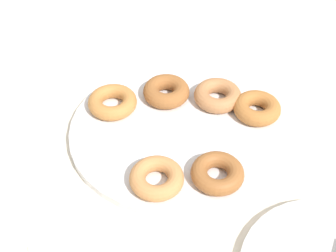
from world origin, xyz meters
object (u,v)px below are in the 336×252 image
at_px(donut_1, 218,95).
at_px(donut_5, 257,108).
at_px(donut_4, 217,173).
at_px(donut_2, 112,102).
at_px(donut_0, 157,178).
at_px(donut_3, 166,91).
at_px(donut_plate, 173,130).

xyz_separation_m(donut_1, donut_5, (-0.07, 0.02, 0.00)).
bearing_deg(donut_4, donut_2, -27.74).
xyz_separation_m(donut_0, donut_4, (-0.09, -0.03, 0.00)).
bearing_deg(donut_3, donut_1, -170.96).
bearing_deg(donut_0, donut_1, -103.99).
xyz_separation_m(donut_plate, donut_2, (0.11, -0.02, 0.02)).
relative_size(donut_plate, donut_3, 4.19).
relative_size(donut_3, donut_4, 1.03).
height_order(donut_0, donut_4, same).
bearing_deg(donut_plate, donut_1, -125.45).
distance_m(donut_2, donut_4, 0.24).
bearing_deg(donut_4, donut_0, 21.15).
bearing_deg(donut_5, donut_3, -0.20).
bearing_deg(donut_3, donut_2, 31.35).
bearing_deg(donut_5, donut_plate, 27.73).
relative_size(donut_plate, donut_4, 4.32).
relative_size(donut_plate, donut_0, 4.25).
distance_m(donut_0, donut_3, 0.20).
xyz_separation_m(donut_2, donut_5, (-0.25, -0.05, 0.00)).
relative_size(donut_plate, donut_1, 4.14).
height_order(donut_plate, donut_5, donut_5).
bearing_deg(donut_4, donut_plate, -44.07).
relative_size(donut_0, donut_5, 1.01).
bearing_deg(donut_0, donut_5, -122.67).
bearing_deg(donut_5, donut_1, -11.78).
bearing_deg(donut_5, donut_4, 76.46).
bearing_deg(donut_1, donut_5, 168.22).
bearing_deg(donut_plate, donut_2, -9.36).
bearing_deg(donut_5, donut_0, 57.33).
relative_size(donut_1, donut_2, 0.98).
distance_m(donut_plate, donut_0, 0.13).
relative_size(donut_0, donut_1, 0.97).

